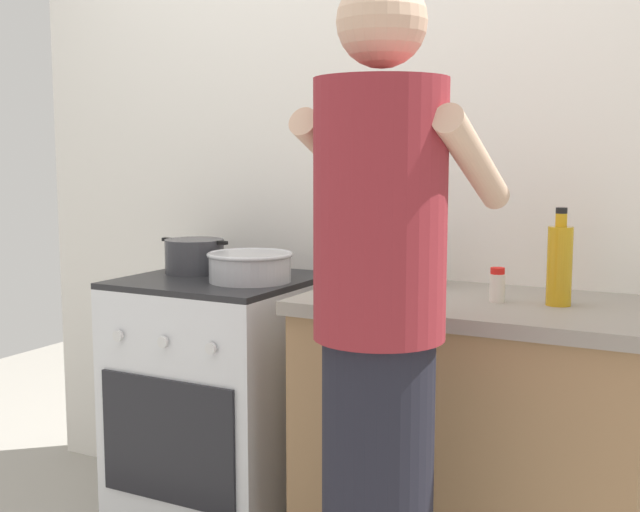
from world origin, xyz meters
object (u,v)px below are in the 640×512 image
(utensil_crock, at_px, (426,258))
(stove_range, at_px, (222,406))
(mixing_bowl, at_px, (250,266))
(oil_bottle, at_px, (560,264))
(person, at_px, (380,354))
(spice_bottle, at_px, (497,285))
(pot, at_px, (195,256))

(utensil_crock, bearing_deg, stove_range, -166.09)
(utensil_crock, bearing_deg, mixing_bowl, -160.13)
(mixing_bowl, height_order, oil_bottle, oil_bottle)
(mixing_bowl, height_order, person, person)
(stove_range, xyz_separation_m, spice_bottle, (0.96, -0.01, 0.50))
(mixing_bowl, height_order, spice_bottle, spice_bottle)
(pot, bearing_deg, mixing_bowl, -14.98)
(spice_bottle, relative_size, person, 0.06)
(spice_bottle, relative_size, oil_bottle, 0.36)
(person, bearing_deg, oil_bottle, 64.87)
(spice_bottle, distance_m, person, 0.58)
(mixing_bowl, bearing_deg, oil_bottle, 2.43)
(mixing_bowl, distance_m, person, 0.90)
(stove_range, xyz_separation_m, person, (0.84, -0.58, 0.41))
(stove_range, bearing_deg, spice_bottle, -0.76)
(utensil_crock, distance_m, spice_bottle, 0.34)
(stove_range, bearing_deg, pot, 161.00)
(person, bearing_deg, spice_bottle, 78.60)
(utensil_crock, relative_size, person, 0.19)
(mixing_bowl, xyz_separation_m, oil_bottle, (0.98, 0.04, 0.06))
(spice_bottle, xyz_separation_m, oil_bottle, (0.16, 0.03, 0.07))
(pot, relative_size, utensil_crock, 0.84)
(mixing_bowl, bearing_deg, utensil_crock, 19.87)
(stove_range, height_order, spice_bottle, spice_bottle)
(utensil_crock, distance_m, oil_bottle, 0.47)
(stove_range, distance_m, oil_bottle, 1.26)
(mixing_bowl, distance_m, utensil_crock, 0.57)
(spice_bottle, height_order, oil_bottle, oil_bottle)
(stove_range, xyz_separation_m, pot, (-0.14, 0.05, 0.51))
(pot, relative_size, person, 0.16)
(stove_range, relative_size, oil_bottle, 3.33)
(oil_bottle, bearing_deg, utensil_crock, 160.95)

